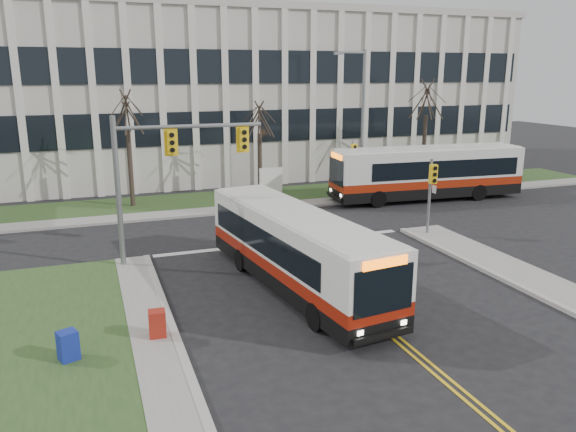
{
  "coord_description": "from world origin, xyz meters",
  "views": [
    {
      "loc": [
        -8.36,
        -15.78,
        7.81
      ],
      "look_at": [
        -0.65,
        5.58,
        2.0
      ],
      "focal_mm": 35.0,
      "sensor_mm": 36.0,
      "label": 1
    }
  ],
  "objects_px": {
    "bus_main": "(295,251)",
    "newspaper_box_blue": "(68,347)",
    "bus_cross": "(427,174)",
    "directory_sign": "(271,181)",
    "newspaper_box_red": "(157,326)",
    "streetlight": "(361,116)"
  },
  "relations": [
    {
      "from": "bus_main",
      "to": "directory_sign",
      "type": "bearing_deg",
      "value": 68.1
    },
    {
      "from": "bus_main",
      "to": "newspaper_box_red",
      "type": "height_order",
      "value": "bus_main"
    },
    {
      "from": "directory_sign",
      "to": "newspaper_box_blue",
      "type": "height_order",
      "value": "directory_sign"
    },
    {
      "from": "bus_main",
      "to": "newspaper_box_blue",
      "type": "xyz_separation_m",
      "value": [
        -7.85,
        -3.11,
        -0.96
      ]
    },
    {
      "from": "streetlight",
      "to": "newspaper_box_red",
      "type": "height_order",
      "value": "streetlight"
    },
    {
      "from": "bus_cross",
      "to": "newspaper_box_blue",
      "type": "bearing_deg",
      "value": -51.41
    },
    {
      "from": "directory_sign",
      "to": "bus_cross",
      "type": "distance_m",
      "value": 9.84
    },
    {
      "from": "streetlight",
      "to": "directory_sign",
      "type": "relative_size",
      "value": 4.6
    },
    {
      "from": "directory_sign",
      "to": "streetlight",
      "type": "bearing_deg",
      "value": -13.23
    },
    {
      "from": "directory_sign",
      "to": "bus_cross",
      "type": "height_order",
      "value": "bus_cross"
    },
    {
      "from": "bus_main",
      "to": "newspaper_box_red",
      "type": "distance_m",
      "value": 6.01
    },
    {
      "from": "bus_main",
      "to": "bus_cross",
      "type": "height_order",
      "value": "bus_cross"
    },
    {
      "from": "streetlight",
      "to": "bus_cross",
      "type": "distance_m",
      "value": 5.57
    },
    {
      "from": "bus_main",
      "to": "streetlight",
      "type": "bearing_deg",
      "value": 48.05
    },
    {
      "from": "bus_cross",
      "to": "bus_main",
      "type": "bearing_deg",
      "value": -45.1
    },
    {
      "from": "directory_sign",
      "to": "newspaper_box_red",
      "type": "bearing_deg",
      "value": -118.07
    },
    {
      "from": "streetlight",
      "to": "directory_sign",
      "type": "xyz_separation_m",
      "value": [
        -5.53,
        1.3,
        -4.02
      ]
    },
    {
      "from": "bus_cross",
      "to": "newspaper_box_blue",
      "type": "relative_size",
      "value": 12.78
    },
    {
      "from": "bus_cross",
      "to": "newspaper_box_blue",
      "type": "xyz_separation_m",
      "value": [
        -20.97,
        -14.5,
        -1.14
      ]
    },
    {
      "from": "bus_cross",
      "to": "newspaper_box_red",
      "type": "bearing_deg",
      "value": -49.06
    },
    {
      "from": "newspaper_box_blue",
      "to": "newspaper_box_red",
      "type": "distance_m",
      "value": 2.55
    },
    {
      "from": "directory_sign",
      "to": "bus_cross",
      "type": "relative_size",
      "value": 0.16
    }
  ]
}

